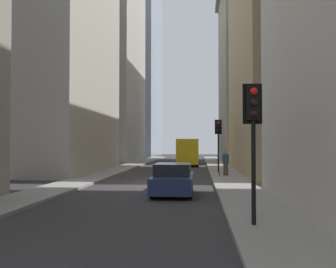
{
  "coord_description": "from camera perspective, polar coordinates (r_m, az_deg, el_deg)",
  "views": [
    {
      "loc": [
        -21.66,
        -2.59,
        2.27
      ],
      "look_at": [
        17.03,
        0.59,
        3.35
      ],
      "focal_mm": 40.53,
      "sensor_mm": 36.0,
      "label": 1
    }
  ],
  "objects": [
    {
      "name": "sedan_navy",
      "position": [
        17.36,
        0.76,
        -6.91
      ],
      "size": [
        4.3,
        1.78,
        1.42
      ],
      "color": "navy",
      "rests_on": "ground_plane"
    },
    {
      "name": "ground_plane",
      "position": [
        21.93,
        -2.12,
        -7.54
      ],
      "size": [
        135.0,
        135.0,
        0.0
      ],
      "primitive_type": "plane",
      "color": "#302D30"
    },
    {
      "name": "building_right_far",
      "position": [
        53.2,
        -10.09,
        13.35
      ],
      "size": [
        14.92,
        10.5,
        31.9
      ],
      "color": "#B7B2A5",
      "rests_on": "ground_plane"
    },
    {
      "name": "traffic_light_midblock",
      "position": [
        28.98,
        7.58,
        0.06
      ],
      "size": [
        0.43,
        0.52,
        4.03
      ],
      "color": "black",
      "rests_on": "sidewalk_left"
    },
    {
      "name": "sidewalk_left",
      "position": [
        21.85,
        9.77,
        -7.35
      ],
      "size": [
        90.0,
        2.2,
        0.14
      ],
      "primitive_type": "cube",
      "color": "gray",
      "rests_on": "ground_plane"
    },
    {
      "name": "delivery_truck",
      "position": [
        41.01,
        3.04,
        -2.72
      ],
      "size": [
        6.46,
        2.25,
        2.84
      ],
      "color": "yellow",
      "rests_on": "ground_plane"
    },
    {
      "name": "sidewalk_right",
      "position": [
        22.89,
        -13.47,
        -7.07
      ],
      "size": [
        90.0,
        2.2,
        0.14
      ],
      "primitive_type": "cube",
      "color": "gray",
      "rests_on": "ground_plane"
    },
    {
      "name": "pedestrian",
      "position": [
        26.37,
        8.67,
        -4.16
      ],
      "size": [
        0.26,
        0.44,
        1.73
      ],
      "color": "#473D33",
      "rests_on": "sidewalk_left"
    },
    {
      "name": "building_left_midfar",
      "position": [
        31.95,
        19.51,
        11.78
      ],
      "size": [
        17.17,
        10.0,
        19.22
      ],
      "color": "#9E8966",
      "rests_on": "ground_plane"
    },
    {
      "name": "traffic_light_foreground",
      "position": [
        10.39,
        12.7,
        2.03
      ],
      "size": [
        0.43,
        0.52,
        3.79
      ],
      "color": "black",
      "rests_on": "sidewalk_left"
    },
    {
      "name": "discarded_bottle",
      "position": [
        26.12,
        7.73,
        -6.02
      ],
      "size": [
        0.07,
        0.07,
        0.27
      ],
      "color": "#236033",
      "rests_on": "sidewalk_left"
    },
    {
      "name": "building_left_far",
      "position": [
        52.34,
        13.62,
        10.56
      ],
      "size": [
        16.91,
        10.5,
        26.47
      ],
      "color": "gray",
      "rests_on": "ground_plane"
    }
  ]
}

